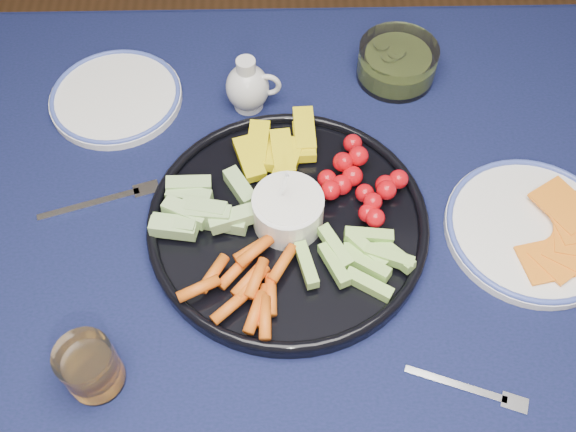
{
  "coord_description": "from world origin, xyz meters",
  "views": [
    {
      "loc": [
        -0.02,
        -0.44,
        1.52
      ],
      "look_at": [
        -0.01,
        0.05,
        0.78
      ],
      "focal_mm": 40.0,
      "sensor_mm": 36.0,
      "label": 1
    }
  ],
  "objects_px": {
    "crudite_platter": "(286,219)",
    "cheese_plate": "(533,228)",
    "juice_tumbler": "(91,369)",
    "side_plate_extra": "(116,97)",
    "pickle_bowl": "(397,64)",
    "creamer_pitcher": "(248,87)",
    "dining_table": "(298,287)"
  },
  "relations": [
    {
      "from": "pickle_bowl",
      "to": "cheese_plate",
      "type": "bearing_deg",
      "value": -63.6
    },
    {
      "from": "side_plate_extra",
      "to": "dining_table",
      "type": "bearing_deg",
      "value": -46.42
    },
    {
      "from": "juice_tumbler",
      "to": "side_plate_extra",
      "type": "distance_m",
      "value": 0.47
    },
    {
      "from": "dining_table",
      "to": "cheese_plate",
      "type": "bearing_deg",
      "value": 6.08
    },
    {
      "from": "dining_table",
      "to": "cheese_plate",
      "type": "relative_size",
      "value": 6.8
    },
    {
      "from": "pickle_bowl",
      "to": "side_plate_extra",
      "type": "relative_size",
      "value": 0.61
    },
    {
      "from": "creamer_pitcher",
      "to": "pickle_bowl",
      "type": "bearing_deg",
      "value": 14.28
    },
    {
      "from": "pickle_bowl",
      "to": "cheese_plate",
      "type": "relative_size",
      "value": 0.54
    },
    {
      "from": "crudite_platter",
      "to": "cheese_plate",
      "type": "distance_m",
      "value": 0.35
    },
    {
      "from": "cheese_plate",
      "to": "juice_tumbler",
      "type": "relative_size",
      "value": 3.0
    },
    {
      "from": "crudite_platter",
      "to": "cheese_plate",
      "type": "xyz_separation_m",
      "value": [
        0.35,
        -0.02,
        -0.01
      ]
    },
    {
      "from": "crudite_platter",
      "to": "creamer_pitcher",
      "type": "distance_m",
      "value": 0.25
    },
    {
      "from": "crudite_platter",
      "to": "side_plate_extra",
      "type": "bearing_deg",
      "value": 137.05
    },
    {
      "from": "creamer_pitcher",
      "to": "cheese_plate",
      "type": "height_order",
      "value": "creamer_pitcher"
    },
    {
      "from": "creamer_pitcher",
      "to": "juice_tumbler",
      "type": "bearing_deg",
      "value": -111.63
    },
    {
      "from": "pickle_bowl",
      "to": "crudite_platter",
      "type": "bearing_deg",
      "value": -122.15
    },
    {
      "from": "juice_tumbler",
      "to": "side_plate_extra",
      "type": "xyz_separation_m",
      "value": [
        -0.04,
        0.47,
        -0.03
      ]
    },
    {
      "from": "creamer_pitcher",
      "to": "pickle_bowl",
      "type": "height_order",
      "value": "creamer_pitcher"
    },
    {
      "from": "juice_tumbler",
      "to": "dining_table",
      "type": "bearing_deg",
      "value": 33.36
    },
    {
      "from": "crudite_platter",
      "to": "cheese_plate",
      "type": "relative_size",
      "value": 1.62
    },
    {
      "from": "cheese_plate",
      "to": "juice_tumbler",
      "type": "xyz_separation_m",
      "value": [
        -0.58,
        -0.2,
        0.02
      ]
    },
    {
      "from": "juice_tumbler",
      "to": "side_plate_extra",
      "type": "relative_size",
      "value": 0.38
    },
    {
      "from": "creamer_pitcher",
      "to": "cheese_plate",
      "type": "distance_m",
      "value": 0.48
    },
    {
      "from": "cheese_plate",
      "to": "side_plate_extra",
      "type": "relative_size",
      "value": 1.14
    },
    {
      "from": "creamer_pitcher",
      "to": "cheese_plate",
      "type": "relative_size",
      "value": 0.39
    },
    {
      "from": "dining_table",
      "to": "side_plate_extra",
      "type": "height_order",
      "value": "side_plate_extra"
    },
    {
      "from": "creamer_pitcher",
      "to": "juice_tumbler",
      "type": "height_order",
      "value": "creamer_pitcher"
    },
    {
      "from": "creamer_pitcher",
      "to": "cheese_plate",
      "type": "bearing_deg",
      "value": -32.35
    },
    {
      "from": "crudite_platter",
      "to": "juice_tumbler",
      "type": "relative_size",
      "value": 4.86
    },
    {
      "from": "dining_table",
      "to": "pickle_bowl",
      "type": "relative_size",
      "value": 12.71
    },
    {
      "from": "dining_table",
      "to": "side_plate_extra",
      "type": "bearing_deg",
      "value": 133.58
    },
    {
      "from": "dining_table",
      "to": "crudite_platter",
      "type": "height_order",
      "value": "crudite_platter"
    }
  ]
}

